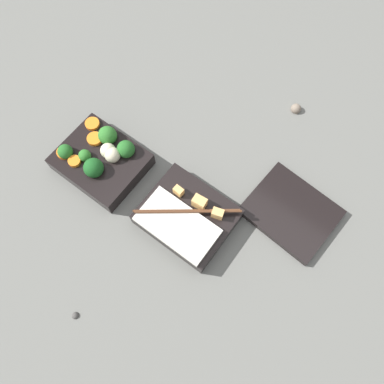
{
  "coord_description": "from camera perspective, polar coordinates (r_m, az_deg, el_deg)",
  "views": [
    {
      "loc": [
        0.26,
        -0.2,
        0.78
      ],
      "look_at": [
        0.08,
        0.04,
        0.04
      ],
      "focal_mm": 35.0,
      "sensor_mm": 36.0,
      "label": 1
    }
  ],
  "objects": [
    {
      "name": "bento_tray_vegetable",
      "position": [
        0.87,
        -13.66,
        4.91
      ],
      "size": [
        0.19,
        0.16,
        0.07
      ],
      "color": "black",
      "rests_on": "ground_plane"
    },
    {
      "name": "ground_plane",
      "position": [
        0.85,
        -6.34,
        -0.14
      ],
      "size": [
        3.0,
        3.0,
        0.0
      ],
      "primitive_type": "plane",
      "color": "slate"
    },
    {
      "name": "pebble_1",
      "position": [
        0.81,
        -17.41,
        -17.51
      ],
      "size": [
        0.01,
        0.01,
        0.01
      ],
      "primitive_type": "sphere",
      "color": "#474442",
      "rests_on": "ground_plane"
    },
    {
      "name": "bento_tray_rice",
      "position": [
        0.79,
        -0.87,
        -3.91
      ],
      "size": [
        0.19,
        0.16,
        0.07
      ],
      "color": "black",
      "rests_on": "ground_plane"
    },
    {
      "name": "bento_lid",
      "position": [
        0.84,
        14.85,
        -2.91
      ],
      "size": [
        0.19,
        0.17,
        0.02
      ],
      "primitive_type": "cube",
      "rotation": [
        0.0,
        0.0,
        -0.08
      ],
      "color": "black",
      "rests_on": "ground_plane"
    },
    {
      "name": "pebble_0",
      "position": [
        0.97,
        15.55,
        12.14
      ],
      "size": [
        0.02,
        0.02,
        0.02
      ],
      "primitive_type": "sphere",
      "color": "#7A6B5B",
      "rests_on": "ground_plane"
    }
  ]
}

